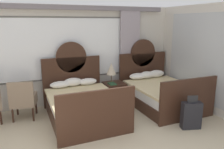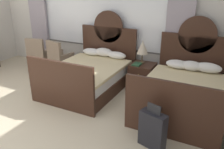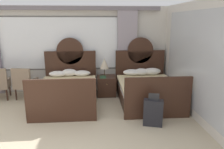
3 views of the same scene
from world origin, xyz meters
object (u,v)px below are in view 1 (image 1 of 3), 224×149
at_px(bed_near_mirror, 160,92).
at_px(suitcase_on_floor, 191,115).
at_px(table_lamp_on_nightstand, 111,69).
at_px(book_on_nightstand, 112,84).
at_px(nightstand_between_beds, 114,93).
at_px(armchair_by_window_left, 23,99).
at_px(bed_near_window, 82,104).

relative_size(bed_near_mirror, suitcase_on_floor, 2.88).
bearing_deg(table_lamp_on_nightstand, bed_near_mirror, -31.59).
bearing_deg(book_on_nightstand, table_lamp_on_nightstand, 74.06).
bearing_deg(book_on_nightstand, nightstand_between_beds, 45.67).
xyz_separation_m(nightstand_between_beds, suitcase_on_floor, (0.91, -2.07, 0.01)).
distance_m(armchair_by_window_left, suitcase_on_floor, 3.82).
relative_size(nightstand_between_beds, book_on_nightstand, 2.28).
bearing_deg(suitcase_on_floor, table_lamp_on_nightstand, 114.30).
bearing_deg(bed_near_window, bed_near_mirror, 0.13).
bearing_deg(bed_near_mirror, book_on_nightstand, 156.67).
bearing_deg(bed_near_window, book_on_nightstand, 27.94).
xyz_separation_m(bed_near_mirror, armchair_by_window_left, (-3.50, 0.47, 0.14)).
relative_size(table_lamp_on_nightstand, armchair_by_window_left, 0.59).
distance_m(book_on_nightstand, suitcase_on_floor, 2.23).
distance_m(table_lamp_on_nightstand, armchair_by_window_left, 2.40).
bearing_deg(table_lamp_on_nightstand, book_on_nightstand, -105.94).
distance_m(table_lamp_on_nightstand, suitcase_on_floor, 2.45).
distance_m(table_lamp_on_nightstand, book_on_nightstand, 0.42).
distance_m(nightstand_between_beds, armchair_by_window_left, 2.41).
xyz_separation_m(table_lamp_on_nightstand, book_on_nightstand, (-0.05, -0.19, -0.37)).
xyz_separation_m(table_lamp_on_nightstand, suitcase_on_floor, (0.97, -2.14, -0.68)).
height_order(book_on_nightstand, armchair_by_window_left, armchair_by_window_left).
bearing_deg(table_lamp_on_nightstand, suitcase_on_floor, -65.70).
bearing_deg(nightstand_between_beds, book_on_nightstand, -134.33).
bearing_deg(bed_near_window, armchair_by_window_left, 159.86).
xyz_separation_m(bed_near_mirror, suitcase_on_floor, (-0.19, -1.43, -0.06)).
distance_m(bed_near_window, suitcase_on_floor, 2.47).
height_order(bed_near_mirror, book_on_nightstand, bed_near_mirror).
distance_m(bed_near_window, table_lamp_on_nightstand, 1.42).
bearing_deg(book_on_nightstand, armchair_by_window_left, -178.58).
distance_m(nightstand_between_beds, table_lamp_on_nightstand, 0.69).
bearing_deg(bed_near_mirror, bed_near_window, -179.87).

